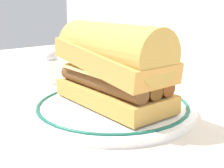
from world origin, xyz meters
TOP-DOWN VIEW (x-y plane):
  - ground_plane at (0.00, 0.00)m, footprint 1.50×1.50m
  - plate at (-0.00, 0.03)m, footprint 0.26×0.26m
  - sausage_sandwich at (-0.00, 0.03)m, footprint 0.20×0.09m
  - drinking_glass at (-0.17, 0.13)m, footprint 0.06×0.06m
  - salt_shaker at (-0.21, 0.04)m, footprint 0.03×0.03m

SIDE VIEW (x-z plane):
  - ground_plane at x=0.00m, z-range 0.00..0.00m
  - plate at x=0.00m, z-range 0.00..0.02m
  - salt_shaker at x=-0.21m, z-range 0.00..0.07m
  - drinking_glass at x=-0.17m, z-range -0.01..0.09m
  - sausage_sandwich at x=0.00m, z-range 0.02..0.14m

